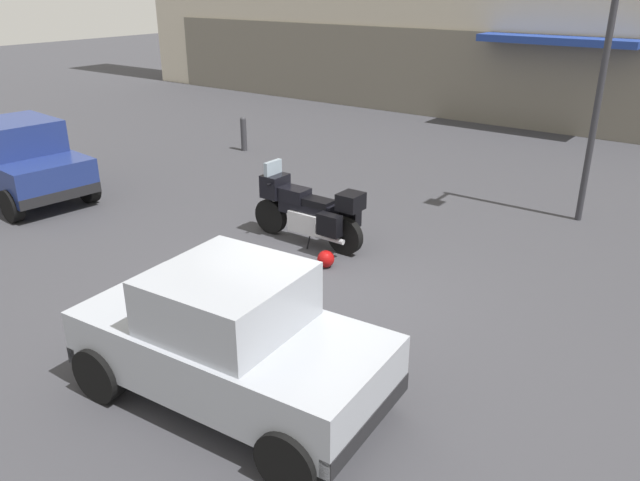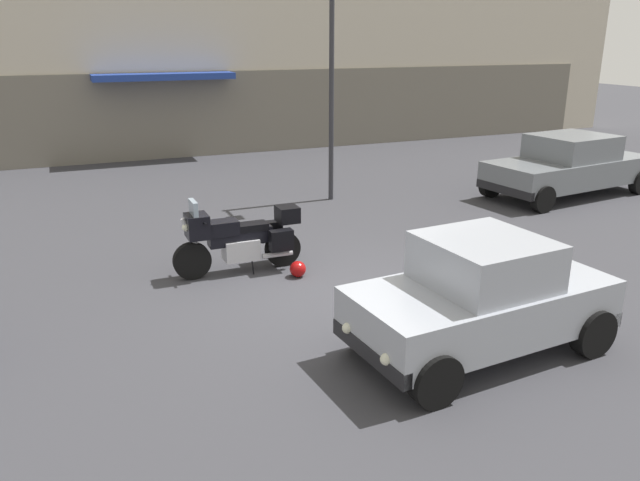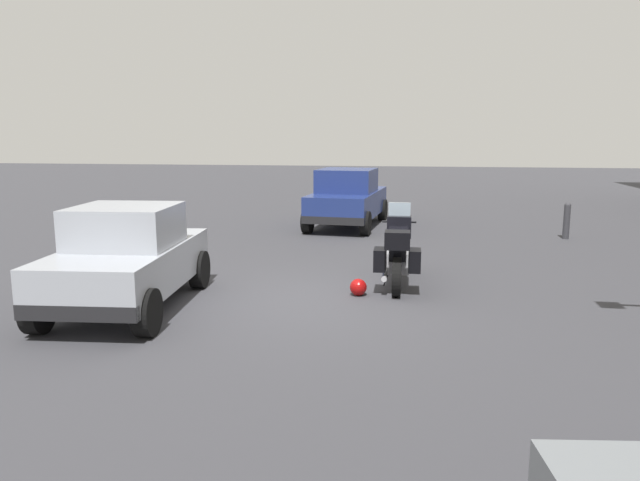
{
  "view_description": "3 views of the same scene",
  "coord_description": "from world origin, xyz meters",
  "px_view_note": "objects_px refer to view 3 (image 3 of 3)",
  "views": [
    {
      "loc": [
        4.85,
        -6.45,
        4.27
      ],
      "look_at": [
        -0.11,
        0.27,
        0.77
      ],
      "focal_mm": 34.99,
      "sensor_mm": 36.0,
      "label": 1
    },
    {
      "loc": [
        -3.95,
        -8.3,
        3.92
      ],
      "look_at": [
        -0.39,
        0.16,
        0.88
      ],
      "focal_mm": 34.65,
      "sensor_mm": 36.0,
      "label": 2
    },
    {
      "loc": [
        8.95,
        1.72,
        2.61
      ],
      "look_at": [
        -0.56,
        0.28,
        0.88
      ],
      "focal_mm": 33.46,
      "sensor_mm": 36.0,
      "label": 3
    }
  ],
  "objects_px": {
    "helmet": "(358,287)",
    "car_hatchback_near": "(348,198)",
    "motorcycle": "(398,250)",
    "car_compact_side": "(127,258)",
    "bollard_curbside": "(567,220)"
  },
  "relations": [
    {
      "from": "motorcycle",
      "to": "bollard_curbside",
      "type": "bearing_deg",
      "value": -37.77
    },
    {
      "from": "motorcycle",
      "to": "helmet",
      "type": "relative_size",
      "value": 8.07
    },
    {
      "from": "car_compact_side",
      "to": "car_hatchback_near",
      "type": "bearing_deg",
      "value": -20.35
    },
    {
      "from": "helmet",
      "to": "car_compact_side",
      "type": "distance_m",
      "value": 3.64
    },
    {
      "from": "car_compact_side",
      "to": "bollard_curbside",
      "type": "relative_size",
      "value": 3.86
    },
    {
      "from": "helmet",
      "to": "bollard_curbside",
      "type": "bearing_deg",
      "value": 142.53
    },
    {
      "from": "car_compact_side",
      "to": "bollard_curbside",
      "type": "bearing_deg",
      "value": -52.21
    },
    {
      "from": "car_hatchback_near",
      "to": "bollard_curbside",
      "type": "bearing_deg",
      "value": -95.82
    },
    {
      "from": "car_hatchback_near",
      "to": "helmet",
      "type": "bearing_deg",
      "value": -166.58
    },
    {
      "from": "helmet",
      "to": "car_hatchback_near",
      "type": "bearing_deg",
      "value": -172.55
    },
    {
      "from": "motorcycle",
      "to": "car_compact_side",
      "type": "relative_size",
      "value": 0.63
    },
    {
      "from": "car_hatchback_near",
      "to": "car_compact_side",
      "type": "height_order",
      "value": "car_hatchback_near"
    },
    {
      "from": "helmet",
      "to": "car_hatchback_near",
      "type": "xyz_separation_m",
      "value": [
        -7.31,
        -0.96,
        0.67
      ]
    },
    {
      "from": "car_hatchback_near",
      "to": "bollard_curbside",
      "type": "relative_size",
      "value": 4.33
    },
    {
      "from": "motorcycle",
      "to": "helmet",
      "type": "bearing_deg",
      "value": 142.93
    }
  ]
}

